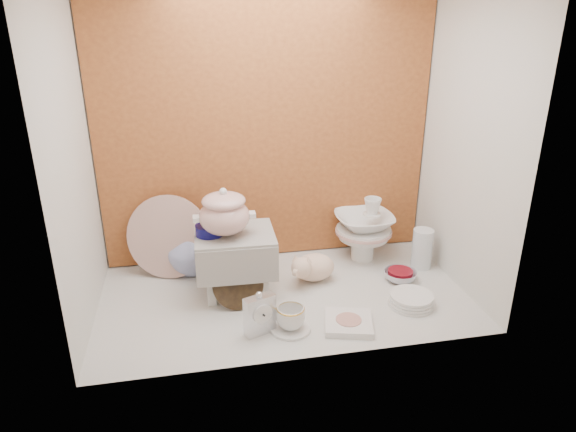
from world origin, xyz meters
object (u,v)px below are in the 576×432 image
(blue_white_vase, at_px, (192,248))
(mantel_clock, at_px, (260,313))
(soup_tureen, at_px, (224,212))
(porcelain_tower, at_px, (364,229))
(gold_rim_teacup, at_px, (291,317))
(dinner_plate_stack, at_px, (411,300))
(crystal_bowl, at_px, (400,276))
(step_stool, at_px, (236,263))
(floral_platter, at_px, (168,237))
(plush_pig, at_px, (314,267))

(blue_white_vase, bearing_deg, mantel_clock, -67.22)
(soup_tureen, relative_size, mantel_clock, 1.38)
(blue_white_vase, relative_size, mantel_clock, 1.36)
(soup_tureen, distance_m, porcelain_tower, 0.87)
(blue_white_vase, xyz_separation_m, gold_rim_teacup, (0.41, -0.65, -0.07))
(dinner_plate_stack, relative_size, crystal_bowl, 1.27)
(crystal_bowl, xyz_separation_m, porcelain_tower, (-0.11, 0.29, 0.16))
(mantel_clock, distance_m, gold_rim_teacup, 0.14)
(step_stool, relative_size, floral_platter, 0.86)
(plush_pig, bearing_deg, step_stool, 169.62)
(blue_white_vase, height_order, plush_pig, blue_white_vase)
(soup_tureen, xyz_separation_m, blue_white_vase, (-0.16, 0.28, -0.30))
(soup_tureen, distance_m, plush_pig, 0.58)
(crystal_bowl, bearing_deg, dinner_plate_stack, -100.37)
(mantel_clock, xyz_separation_m, porcelain_tower, (0.68, 0.61, 0.08))
(mantel_clock, height_order, plush_pig, mantel_clock)
(blue_white_vase, height_order, mantel_clock, blue_white_vase)
(soup_tureen, xyz_separation_m, porcelain_tower, (0.79, 0.25, -0.26))
(step_stool, height_order, crystal_bowl, step_stool)
(soup_tureen, distance_m, blue_white_vase, 0.45)
(soup_tureen, bearing_deg, floral_platter, 135.58)
(step_stool, bearing_deg, soup_tureen, -155.42)
(mantel_clock, distance_m, porcelain_tower, 0.92)
(soup_tureen, height_order, plush_pig, soup_tureen)
(porcelain_tower, bearing_deg, crystal_bowl, -69.18)
(step_stool, height_order, plush_pig, step_stool)
(step_stool, bearing_deg, blue_white_vase, 130.37)
(plush_pig, height_order, porcelain_tower, porcelain_tower)
(crystal_bowl, bearing_deg, plush_pig, 169.06)
(plush_pig, xyz_separation_m, crystal_bowl, (0.44, -0.09, -0.05))
(soup_tureen, height_order, dinner_plate_stack, soup_tureen)
(crystal_bowl, bearing_deg, soup_tureen, 177.59)
(step_stool, relative_size, blue_white_vase, 1.38)
(mantel_clock, bearing_deg, step_stool, 78.50)
(gold_rim_teacup, bearing_deg, step_stool, 117.34)
(plush_pig, xyz_separation_m, gold_rim_teacup, (-0.21, -0.41, -0.02))
(floral_platter, height_order, porcelain_tower, floral_platter)
(step_stool, relative_size, soup_tureen, 1.36)
(step_stool, xyz_separation_m, floral_platter, (-0.33, 0.26, 0.06))
(floral_platter, height_order, mantel_clock, floral_platter)
(step_stool, distance_m, porcelain_tower, 0.78)
(gold_rim_teacup, bearing_deg, porcelain_tower, 48.60)
(mantel_clock, relative_size, gold_rim_teacup, 1.56)
(plush_pig, relative_size, crystal_bowl, 1.59)
(dinner_plate_stack, xyz_separation_m, crystal_bowl, (0.04, 0.24, -0.00))
(porcelain_tower, bearing_deg, step_stool, -162.65)
(floral_platter, bearing_deg, blue_white_vase, 3.61)
(dinner_plate_stack, bearing_deg, gold_rim_teacup, -171.92)
(floral_platter, relative_size, plush_pig, 1.63)
(plush_pig, bearing_deg, mantel_clock, -144.45)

